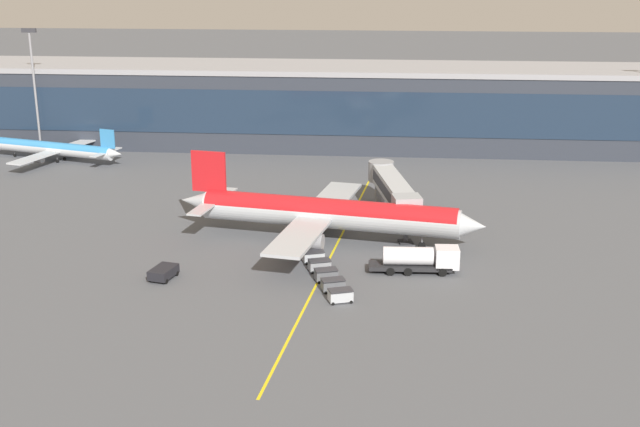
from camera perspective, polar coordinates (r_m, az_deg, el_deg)
name	(u,v)px	position (r m, az deg, el deg)	size (l,w,h in m)	color
ground_plane	(311,251)	(105.94, -0.63, -2.64)	(700.00, 700.00, 0.00)	#515459
apron_lead_in_line	(336,246)	(107.57, 1.11, -2.33)	(0.30, 80.00, 0.01)	yellow
terminal_building	(280,105)	(167.30, -2.79, 7.64)	(171.35, 21.28, 16.14)	#2D333D
main_airliner	(327,213)	(108.41, 0.46, 0.03)	(41.95, 33.50, 11.38)	#B2B7BC
jet_bridge	(392,187)	(117.50, 5.07, 1.85)	(7.73, 22.60, 6.64)	#B2B7BC
fuel_tanker	(420,259)	(98.95, 7.02, -3.17)	(10.90, 3.04, 3.25)	#232326
pushback_tug	(164,272)	(98.42, -10.90, -4.04)	(3.10, 4.22, 1.40)	black
baggage_cart_0	(340,295)	(90.29, 1.44, -5.75)	(3.01, 2.33, 1.48)	#B2B7BC
baggage_cart_1	(333,285)	(93.14, 0.92, -5.01)	(3.01, 2.33, 1.48)	#595B60
baggage_cart_2	(326,275)	(96.01, 0.43, -4.30)	(3.01, 2.33, 1.48)	#595B60
baggage_cart_3	(320,265)	(98.90, -0.03, -3.64)	(3.01, 2.33, 1.48)	gray
baggage_cart_4	(313,256)	(101.81, -0.47, -3.01)	(3.01, 2.33, 1.48)	#B2B7BC
commuter_jet_far	(54,148)	(161.02, -18.15, 4.35)	(29.40, 23.83, 6.94)	silver
apron_light_mast_0	(34,81)	(167.77, -19.41, 8.75)	(2.80, 0.50, 23.94)	gray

